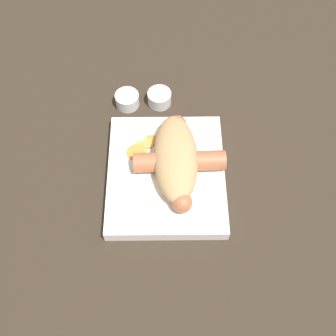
# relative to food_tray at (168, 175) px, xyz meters

# --- Properties ---
(ground_plane) EXTENTS (3.00, 3.00, 0.00)m
(ground_plane) POSITION_rel_food_tray_xyz_m (0.00, 0.00, -0.01)
(ground_plane) COLOR #33281E
(food_tray) EXTENTS (0.23, 0.20, 0.02)m
(food_tray) POSITION_rel_food_tray_xyz_m (0.00, 0.00, 0.00)
(food_tray) COLOR white
(food_tray) RESTS_ON ground_plane
(bread_roll) EXTENTS (0.17, 0.08, 0.05)m
(bread_roll) POSITION_rel_food_tray_xyz_m (-0.01, 0.02, 0.04)
(bread_roll) COLOR tan
(bread_roll) RESTS_ON food_tray
(sausage) EXTENTS (0.19, 0.15, 0.03)m
(sausage) POSITION_rel_food_tray_xyz_m (-0.01, 0.02, 0.03)
(sausage) COLOR #B26642
(sausage) RESTS_ON food_tray
(pickled_veggies) EXTENTS (0.06, 0.06, 0.00)m
(pickled_veggies) POSITION_rel_food_tray_xyz_m (-0.05, -0.04, 0.01)
(pickled_veggies) COLOR orange
(pickled_veggies) RESTS_ON food_tray
(condiment_cup_near) EXTENTS (0.05, 0.05, 0.03)m
(condiment_cup_near) POSITION_rel_food_tray_xyz_m (-0.17, -0.01, -0.00)
(condiment_cup_near) COLOR white
(condiment_cup_near) RESTS_ON ground_plane
(condiment_cup_far) EXTENTS (0.05, 0.05, 0.03)m
(condiment_cup_far) POSITION_rel_food_tray_xyz_m (-0.16, -0.07, -0.00)
(condiment_cup_far) COLOR white
(condiment_cup_far) RESTS_ON ground_plane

